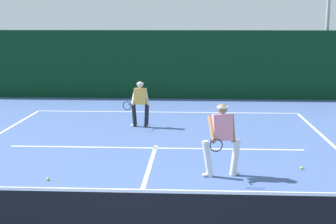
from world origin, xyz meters
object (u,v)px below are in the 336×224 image
player_near (222,137)px  tennis_ball_extra (48,179)px  player_far (140,102)px  tennis_ball (302,168)px  light_pole (328,10)px

player_near → tennis_ball_extra: bearing=-5.0°
player_far → tennis_ball_extra: size_ratio=23.25×
player_near → tennis_ball_extra: size_ratio=25.60×
player_far → tennis_ball_extra: (-1.45, -5.68, -0.80)m
tennis_ball → player_far: bearing=134.1°
tennis_ball_extra → light_pole: size_ratio=0.01×
tennis_ball → tennis_ball_extra: 5.96m
player_near → light_pole: (5.66, 13.14, 3.10)m
tennis_ball → light_pole: bearing=73.5°
tennis_ball → tennis_ball_extra: (-5.85, -1.16, 0.00)m
player_far → light_pole: light_pole is taller
tennis_ball → tennis_ball_extra: size_ratio=1.00×
player_near → light_pole: size_ratio=0.26×
tennis_ball → light_pole: 13.64m
light_pole → player_near: bearing=-113.3°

